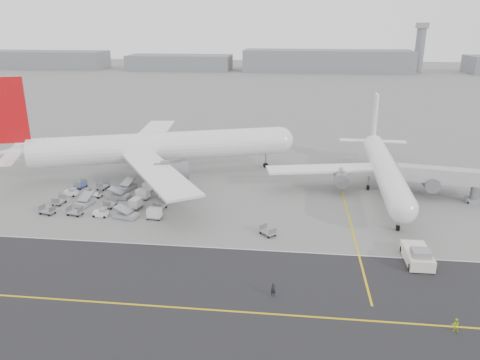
# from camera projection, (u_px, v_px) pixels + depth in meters

# --- Properties ---
(ground) EXTENTS (700.00, 700.00, 0.00)m
(ground) POSITION_uv_depth(u_px,v_px,m) (162.00, 238.00, 73.24)
(ground) COLOR gray
(ground) RESTS_ON ground
(taxiway) EXTENTS (220.00, 59.00, 0.03)m
(taxiway) POSITION_uv_depth(u_px,v_px,m) (162.00, 306.00, 55.78)
(taxiway) COLOR #29282B
(taxiway) RESTS_ON ground
(horizon_buildings) EXTENTS (520.00, 28.00, 28.00)m
(horizon_buildings) POSITION_uv_depth(u_px,v_px,m) (311.00, 71.00, 314.31)
(horizon_buildings) COLOR slate
(horizon_buildings) RESTS_ON ground
(control_tower) EXTENTS (7.00, 7.00, 31.25)m
(control_tower) POSITION_uv_depth(u_px,v_px,m) (420.00, 47.00, 306.04)
(control_tower) COLOR slate
(control_tower) RESTS_ON ground
(airliner_a) EXTENTS (61.40, 60.26, 22.01)m
(airliner_a) POSITION_uv_depth(u_px,v_px,m) (153.00, 147.00, 101.39)
(airliner_a) COLOR white
(airliner_a) RESTS_ON ground
(airliner_b) EXTENTS (46.93, 47.51, 16.38)m
(airliner_b) POSITION_uv_depth(u_px,v_px,m) (384.00, 168.00, 92.22)
(airliner_b) COLOR white
(airliner_b) RESTS_ON ground
(pushback_tug) EXTENTS (3.40, 9.18, 2.63)m
(pushback_tug) POSITION_uv_depth(u_px,v_px,m) (417.00, 255.00, 65.66)
(pushback_tug) COLOR silver
(pushback_tug) RESTS_ON ground
(jet_bridge) EXTENTS (17.07, 5.87, 6.37)m
(jet_bridge) POSITION_uv_depth(u_px,v_px,m) (436.00, 176.00, 88.31)
(jet_bridge) COLOR gray
(jet_bridge) RESTS_ON ground
(gse_cluster) EXTENTS (30.12, 25.45, 2.01)m
(gse_cluster) POSITION_uv_depth(u_px,v_px,m) (114.00, 202.00, 87.91)
(gse_cluster) COLOR gray
(gse_cluster) RESTS_ON ground
(stray_dolly) EXTENTS (2.87, 2.91, 1.56)m
(stray_dolly) POSITION_uv_depth(u_px,v_px,m) (268.00, 235.00, 74.42)
(stray_dolly) COLOR silver
(stray_dolly) RESTS_ON ground
(ground_crew_a) EXTENTS (0.76, 0.61, 1.80)m
(ground_crew_a) POSITION_uv_depth(u_px,v_px,m) (273.00, 290.00, 57.66)
(ground_crew_a) COLOR black
(ground_crew_a) RESTS_ON ground
(ground_crew_b) EXTENTS (0.93, 0.80, 1.64)m
(ground_crew_b) POSITION_uv_depth(u_px,v_px,m) (455.00, 325.00, 51.07)
(ground_crew_b) COLOR #C8E21A
(ground_crew_b) RESTS_ON ground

